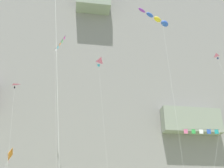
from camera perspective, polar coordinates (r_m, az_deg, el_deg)
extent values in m
cube|color=gray|center=(75.98, -4.76, 5.18)|extent=(180.00, 20.66, 84.02)
cube|color=gray|center=(72.47, -3.82, 16.51)|extent=(8.27, 4.64, 5.86)
cube|color=gray|center=(61.32, 15.86, -7.20)|extent=(12.53, 2.49, 5.27)
pyramid|color=pink|center=(51.44, -3.40, 3.96)|extent=(1.61, 2.07, 0.26)
cube|color=#38B2D1|center=(51.28, -2.73, 3.82)|extent=(0.50, 0.17, 0.55)
cylinder|color=silver|center=(44.67, -1.46, -10.99)|extent=(2.33, 2.58, 27.86)
pyramid|color=pink|center=(45.38, -19.45, -0.32)|extent=(1.40, 1.18, 0.17)
cube|color=black|center=(45.62, -19.22, -0.66)|extent=(0.16, 0.32, 0.36)
cylinder|color=silver|center=(40.31, -20.28, -12.88)|extent=(2.29, 3.84, 20.72)
pyramid|color=pink|center=(49.84, 21.10, 5.04)|extent=(0.97, 1.24, 0.15)
cube|color=navy|center=(49.69, 20.72, 4.93)|extent=(0.30, 0.11, 0.33)
cube|color=orange|center=(42.88, -19.98, -13.25)|extent=(0.32, 1.91, 1.90)
cylinder|color=black|center=(42.88, -19.98, -13.25)|extent=(0.32, 0.03, 1.56)
cube|color=orange|center=(42.75, -20.21, -14.17)|extent=(0.06, 0.23, 0.11)
cube|color=pink|center=(42.67, -20.23, -14.69)|extent=(0.07, 0.23, 0.11)
cube|color=black|center=(42.59, -20.26, -15.22)|extent=(0.06, 0.23, 0.11)
cube|color=navy|center=(42.53, -20.43, -15.72)|extent=(0.07, 0.23, 0.11)
cylinder|color=black|center=(54.07, -10.51, 8.23)|extent=(2.17, 5.28, 0.03)
cube|color=white|center=(55.70, -11.38, 6.77)|extent=(0.24, 0.50, 0.58)
cube|color=#38B2D1|center=(54.80, -10.97, 7.35)|extent=(0.24, 0.50, 0.58)
cube|color=orange|center=(53.89, -10.54, 7.95)|extent=(0.28, 0.52, 0.58)
cube|color=green|center=(53.00, -10.10, 8.57)|extent=(0.27, 0.52, 0.58)
cube|color=#CC3399|center=(52.12, -9.65, 9.21)|extent=(0.27, 0.52, 0.58)
cylinder|color=silver|center=(46.90, -11.35, -8.35)|extent=(3.47, 5.06, 32.40)
cylinder|color=black|center=(35.07, 17.63, -8.76)|extent=(4.53, 0.54, 0.03)
cube|color=teal|center=(35.63, 20.50, -9.07)|extent=(0.46, 0.11, 0.51)
cube|color=blue|center=(35.30, 19.11, -9.14)|extent=(0.46, 0.12, 0.51)
cube|color=white|center=(34.99, 17.69, -9.20)|extent=(0.46, 0.09, 0.51)
cube|color=green|center=(34.70, 16.25, -9.26)|extent=(0.46, 0.10, 0.51)
cube|color=pink|center=(34.44, 14.79, -9.31)|extent=(0.46, 0.12, 0.51)
cylinder|color=silver|center=(14.00, -11.23, 6.69)|extent=(2.06, 1.50, 18.73)
ellipsoid|color=blue|center=(47.14, 10.67, 11.99)|extent=(1.71, 1.52, 0.94)
ellipsoid|color=yellow|center=(46.05, 9.22, 12.86)|extent=(1.62, 1.38, 0.77)
ellipsoid|color=blue|center=(45.00, 7.70, 13.76)|extent=(1.53, 1.24, 0.61)
ellipsoid|color=purple|center=(43.99, 6.10, 14.69)|extent=(1.44, 1.09, 0.44)
cylinder|color=silver|center=(36.35, 12.60, -4.18)|extent=(1.28, 5.74, 30.70)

